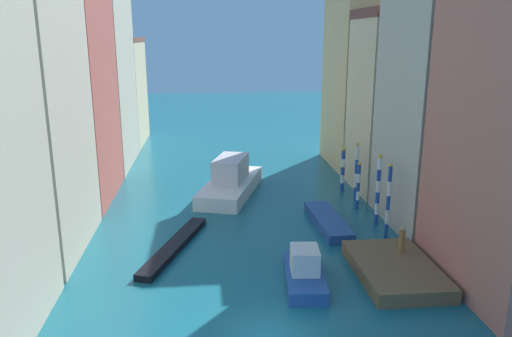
{
  "coord_description": "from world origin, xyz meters",
  "views": [
    {
      "loc": [
        -2.49,
        -19.68,
        13.19
      ],
      "look_at": [
        1.92,
        24.09,
        1.5
      ],
      "focal_mm": 35.0,
      "sensor_mm": 36.0,
      "label": 1
    }
  ],
  "objects_px": {
    "vaporetto_white": "(231,181)",
    "motorboat_1": "(328,221)",
    "waterfront_dock": "(395,269)",
    "mooring_pole_4": "(343,168)",
    "person_on_dock": "(402,240)",
    "mooring_pole_0": "(388,200)",
    "mooring_pole_3": "(356,171)",
    "mooring_pole_1": "(378,189)",
    "gondola_black": "(175,246)",
    "mooring_pole_2": "(358,185)",
    "motorboat_0": "(304,271)"
  },
  "relations": [
    {
      "from": "vaporetto_white",
      "to": "motorboat_1",
      "type": "distance_m",
      "value": 10.59
    },
    {
      "from": "waterfront_dock",
      "to": "vaporetto_white",
      "type": "xyz_separation_m",
      "value": [
        -8.47,
        16.29,
        0.71
      ]
    },
    {
      "from": "waterfront_dock",
      "to": "mooring_pole_4",
      "type": "relative_size",
      "value": 1.75
    },
    {
      "from": "mooring_pole_4",
      "to": "vaporetto_white",
      "type": "relative_size",
      "value": 0.37
    },
    {
      "from": "person_on_dock",
      "to": "vaporetto_white",
      "type": "bearing_deg",
      "value": 122.21
    },
    {
      "from": "mooring_pole_0",
      "to": "mooring_pole_3",
      "type": "xyz_separation_m",
      "value": [
        0.22,
        7.92,
        -0.14
      ]
    },
    {
      "from": "vaporetto_white",
      "to": "person_on_dock",
      "type": "bearing_deg",
      "value": -57.79
    },
    {
      "from": "mooring_pole_1",
      "to": "mooring_pole_0",
      "type": "bearing_deg",
      "value": -92.66
    },
    {
      "from": "gondola_black",
      "to": "motorboat_1",
      "type": "bearing_deg",
      "value": 15.61
    },
    {
      "from": "waterfront_dock",
      "to": "person_on_dock",
      "type": "height_order",
      "value": "person_on_dock"
    },
    {
      "from": "mooring_pole_4",
      "to": "mooring_pole_3",
      "type": "bearing_deg",
      "value": -82.37
    },
    {
      "from": "mooring_pole_0",
      "to": "vaporetto_white",
      "type": "distance_m",
      "value": 14.77
    },
    {
      "from": "mooring_pole_1",
      "to": "mooring_pole_3",
      "type": "height_order",
      "value": "mooring_pole_1"
    },
    {
      "from": "mooring_pole_3",
      "to": "mooring_pole_0",
      "type": "bearing_deg",
      "value": -91.59
    },
    {
      "from": "waterfront_dock",
      "to": "motorboat_1",
      "type": "xyz_separation_m",
      "value": [
        -1.93,
        7.99,
        -0.06
      ]
    },
    {
      "from": "mooring_pole_2",
      "to": "motorboat_0",
      "type": "relative_size",
      "value": 0.72
    },
    {
      "from": "mooring_pole_4",
      "to": "motorboat_0",
      "type": "relative_size",
      "value": 0.74
    },
    {
      "from": "gondola_black",
      "to": "vaporetto_white",
      "type": "bearing_deg",
      "value": 69.61
    },
    {
      "from": "waterfront_dock",
      "to": "mooring_pole_2",
      "type": "bearing_deg",
      "value": 83.61
    },
    {
      "from": "mooring_pole_2",
      "to": "vaporetto_white",
      "type": "distance_m",
      "value": 10.93
    },
    {
      "from": "mooring_pole_3",
      "to": "mooring_pole_1",
      "type": "bearing_deg",
      "value": -91.13
    },
    {
      "from": "mooring_pole_1",
      "to": "motorboat_0",
      "type": "xyz_separation_m",
      "value": [
        -6.85,
        -8.15,
        -1.97
      ]
    },
    {
      "from": "mooring_pole_0",
      "to": "mooring_pole_1",
      "type": "relative_size",
      "value": 0.99
    },
    {
      "from": "person_on_dock",
      "to": "motorboat_0",
      "type": "relative_size",
      "value": 0.3
    },
    {
      "from": "waterfront_dock",
      "to": "mooring_pole_0",
      "type": "relative_size",
      "value": 1.33
    },
    {
      "from": "waterfront_dock",
      "to": "vaporetto_white",
      "type": "height_order",
      "value": "vaporetto_white"
    },
    {
      "from": "gondola_black",
      "to": "mooring_pole_1",
      "type": "bearing_deg",
      "value": 11.22
    },
    {
      "from": "mooring_pole_4",
      "to": "motorboat_1",
      "type": "distance_m",
      "value": 8.89
    },
    {
      "from": "vaporetto_white",
      "to": "motorboat_1",
      "type": "xyz_separation_m",
      "value": [
        6.53,
        -8.3,
        -0.77
      ]
    },
    {
      "from": "mooring_pole_3",
      "to": "motorboat_0",
      "type": "bearing_deg",
      "value": -116.92
    },
    {
      "from": "mooring_pole_4",
      "to": "motorboat_1",
      "type": "bearing_deg",
      "value": -111.85
    },
    {
      "from": "mooring_pole_0",
      "to": "motorboat_0",
      "type": "distance_m",
      "value": 9.1
    },
    {
      "from": "mooring_pole_2",
      "to": "motorboat_0",
      "type": "distance_m",
      "value": 13.52
    },
    {
      "from": "mooring_pole_0",
      "to": "mooring_pole_3",
      "type": "distance_m",
      "value": 7.92
    },
    {
      "from": "mooring_pole_3",
      "to": "mooring_pole_4",
      "type": "xyz_separation_m",
      "value": [
        -0.36,
        2.72,
        -0.47
      ]
    },
    {
      "from": "waterfront_dock",
      "to": "mooring_pole_3",
      "type": "distance_m",
      "value": 13.65
    },
    {
      "from": "mooring_pole_1",
      "to": "gondola_black",
      "type": "height_order",
      "value": "mooring_pole_1"
    },
    {
      "from": "vaporetto_white",
      "to": "mooring_pole_0",
      "type": "bearing_deg",
      "value": -47.5
    },
    {
      "from": "mooring_pole_0",
      "to": "gondola_black",
      "type": "bearing_deg",
      "value": -178.13
    },
    {
      "from": "person_on_dock",
      "to": "mooring_pole_1",
      "type": "bearing_deg",
      "value": 83.87
    },
    {
      "from": "waterfront_dock",
      "to": "mooring_pole_0",
      "type": "height_order",
      "value": "mooring_pole_0"
    },
    {
      "from": "motorboat_1",
      "to": "mooring_pole_4",
      "type": "bearing_deg",
      "value": 68.15
    },
    {
      "from": "person_on_dock",
      "to": "mooring_pole_1",
      "type": "xyz_separation_m",
      "value": [
        0.68,
        6.38,
        1.14
      ]
    },
    {
      "from": "mooring_pole_0",
      "to": "motorboat_1",
      "type": "distance_m",
      "value": 4.82
    },
    {
      "from": "mooring_pole_0",
      "to": "motorboat_1",
      "type": "relative_size",
      "value": 0.73
    },
    {
      "from": "vaporetto_white",
      "to": "motorboat_1",
      "type": "height_order",
      "value": "vaporetto_white"
    },
    {
      "from": "person_on_dock",
      "to": "mooring_pole_4",
      "type": "xyz_separation_m",
      "value": [
        0.43,
        14.65,
        0.5
      ]
    },
    {
      "from": "person_on_dock",
      "to": "motorboat_0",
      "type": "height_order",
      "value": "person_on_dock"
    },
    {
      "from": "mooring_pole_1",
      "to": "vaporetto_white",
      "type": "distance_m",
      "value": 13.23
    },
    {
      "from": "motorboat_1",
      "to": "mooring_pole_3",
      "type": "bearing_deg",
      "value": 56.12
    }
  ]
}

